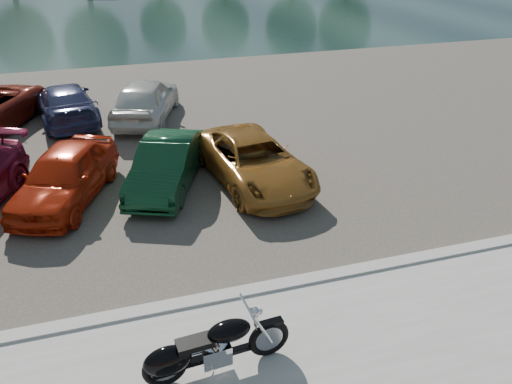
{
  "coord_description": "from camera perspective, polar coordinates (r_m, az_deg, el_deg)",
  "views": [
    {
      "loc": [
        -1.96,
        -5.07,
        6.21
      ],
      "look_at": [
        0.71,
        3.93,
        1.1
      ],
      "focal_mm": 35.0,
      "sensor_mm": 36.0,
      "label": 1
    }
  ],
  "objects": [
    {
      "name": "car_12",
      "position": [
        18.06,
        -12.52,
        10.35
      ],
      "size": [
        3.01,
        4.59,
        1.45
      ],
      "primitive_type": "imported",
      "rotation": [
        0.0,
        0.0,
        2.81
      ],
      "color": "silver",
      "rests_on": "parking_lot"
    },
    {
      "name": "parking_lot",
      "position": [
        17.33,
        -9.03,
        7.28
      ],
      "size": [
        60.0,
        18.0,
        0.04
      ],
      "primitive_type": "cube",
      "color": "#454037",
      "rests_on": "ground"
    },
    {
      "name": "car_5",
      "position": [
        13.13,
        -10.19,
        3.1
      ],
      "size": [
        2.62,
        3.98,
        1.24
      ],
      "primitive_type": "imported",
      "rotation": [
        0.0,
        0.0,
        -0.38
      ],
      "color": "#0F3A1F",
      "rests_on": "parking_lot"
    },
    {
      "name": "car_11",
      "position": [
        18.68,
        -20.94,
        9.49
      ],
      "size": [
        2.54,
        4.68,
        1.29
      ],
      "primitive_type": "imported",
      "rotation": [
        0.0,
        0.0,
        3.31
      ],
      "color": "navy",
      "rests_on": "parking_lot"
    },
    {
      "name": "car_4",
      "position": [
        13.12,
        -21.01,
        1.79
      ],
      "size": [
        2.95,
        4.27,
        1.35
      ],
      "primitive_type": "imported",
      "rotation": [
        0.0,
        0.0,
        -0.38
      ],
      "color": "#B4260C",
      "rests_on": "parking_lot"
    },
    {
      "name": "car_6",
      "position": [
        13.14,
        -0.27,
        3.6
      ],
      "size": [
        2.68,
        4.71,
        1.24
      ],
      "primitive_type": "imported",
      "rotation": [
        0.0,
        0.0,
        0.14
      ],
      "color": "#A06725",
      "rests_on": "parking_lot"
    },
    {
      "name": "kerb",
      "position": [
        9.56,
        -0.82,
        -11.37
      ],
      "size": [
        60.0,
        0.3,
        0.14
      ],
      "primitive_type": "cube",
      "color": "#A09E97",
      "rests_on": "ground"
    },
    {
      "name": "river",
      "position": [
        45.53,
        -14.83,
        19.86
      ],
      "size": [
        120.0,
        40.0,
        0.0
      ],
      "primitive_type": "cube",
      "color": "#1B3130",
      "rests_on": "ground"
    },
    {
      "name": "motorcycle",
      "position": [
        7.86,
        -5.95,
        -17.55
      ],
      "size": [
        2.33,
        0.75,
        1.05
      ],
      "rotation": [
        0.0,
        0.0,
        0.08
      ],
      "color": "black",
      "rests_on": "promenade"
    },
    {
      "name": "ground",
      "position": [
        8.25,
        3.22,
        -20.31
      ],
      "size": [
        200.0,
        200.0,
        0.0
      ],
      "primitive_type": "plane",
      "color": "#595447",
      "rests_on": "ground"
    }
  ]
}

